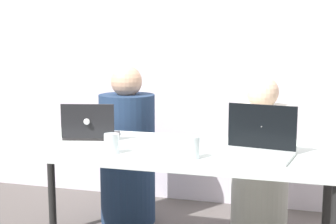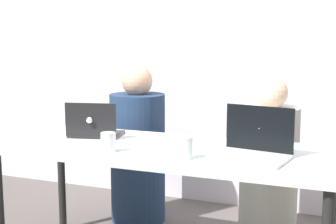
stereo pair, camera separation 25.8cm
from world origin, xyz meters
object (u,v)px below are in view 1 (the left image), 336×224
(laptop_back_left, at_px, (91,131))
(water_glass_left, at_px, (112,145))
(water_glass_right, at_px, (192,149))
(person_on_right, at_px, (260,166))
(laptop_front_right, at_px, (257,145))
(person_on_left, at_px, (127,154))

(laptop_back_left, bearing_deg, water_glass_left, 117.59)
(water_glass_right, bearing_deg, person_on_right, 73.23)
(water_glass_right, bearing_deg, laptop_front_right, 26.45)
(laptop_back_left, bearing_deg, person_on_left, -103.46)
(person_on_left, height_order, water_glass_left, person_on_left)
(person_on_left, bearing_deg, person_on_right, -173.70)
(laptop_front_right, height_order, laptop_back_left, laptop_front_right)
(person_on_right, relative_size, water_glass_left, 10.57)
(water_glass_right, bearing_deg, person_on_left, 127.13)
(person_on_left, distance_m, water_glass_right, 1.15)
(person_on_right, relative_size, laptop_back_left, 3.12)
(person_on_right, distance_m, water_glass_left, 1.17)
(person_on_left, bearing_deg, laptop_back_left, 95.42)
(laptop_back_left, bearing_deg, person_on_right, -160.84)
(laptop_front_right, xyz_separation_m, laptop_back_left, (-0.98, 0.15, -0.01))
(person_on_left, height_order, laptop_front_right, person_on_left)
(person_on_right, distance_m, laptop_front_right, 0.80)
(laptop_front_right, bearing_deg, person_on_right, 102.29)
(person_on_right, distance_m, water_glass_right, 0.97)
(person_on_left, xyz_separation_m, person_on_right, (0.94, 0.00, -0.02))
(laptop_back_left, distance_m, water_glass_left, 0.40)
(laptop_back_left, xyz_separation_m, water_glass_right, (0.68, -0.30, 0.00))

